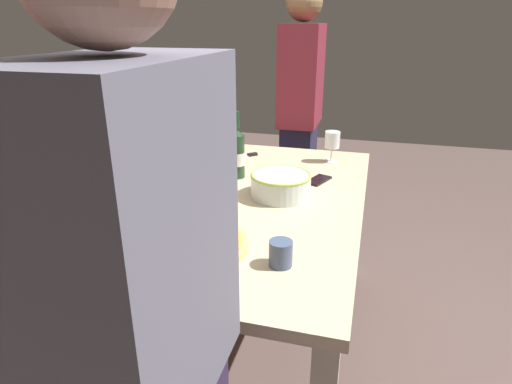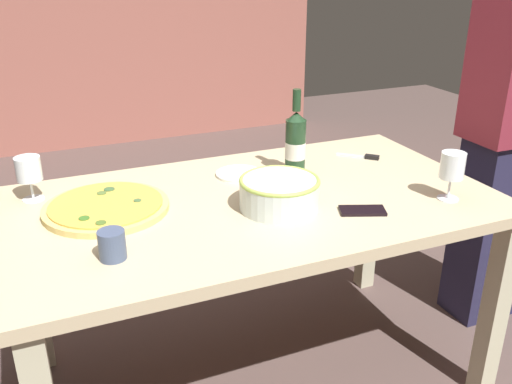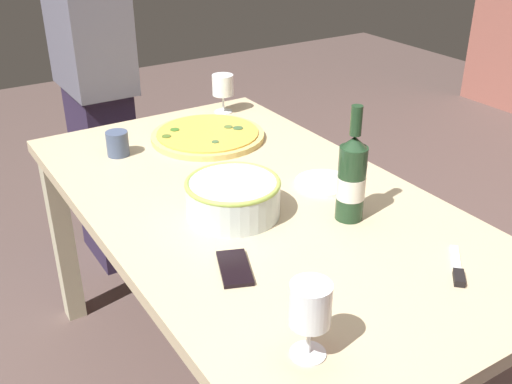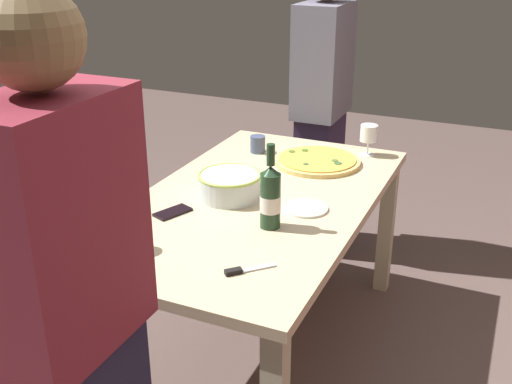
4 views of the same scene
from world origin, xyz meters
TOP-DOWN VIEW (x-y plane):
  - ground_plane at (0.00, 0.00)m, footprint 8.00×8.00m
  - dining_table at (0.00, 0.00)m, footprint 1.60×0.90m
  - pizza at (-0.48, 0.10)m, footprint 0.40×0.40m
  - serving_bowl at (0.04, -0.10)m, footprint 0.26×0.26m
  - wine_bottle at (0.22, 0.16)m, footprint 0.08×0.08m
  - wine_glass_near_pizza at (0.59, -0.25)m, footprint 0.08×0.08m
  - wine_glass_by_bottle at (-0.69, 0.28)m, footprint 0.08×0.08m
  - cup_amber at (-0.51, -0.22)m, footprint 0.07×0.07m
  - side_plate at (0.03, 0.22)m, footprint 0.17×0.17m
  - cell_phone at (0.27, -0.23)m, footprint 0.16×0.12m
  - pizza_knife at (0.56, 0.21)m, footprint 0.14×0.14m
  - person_host at (1.14, 0.01)m, footprint 0.40×0.24m
  - person_guest_left at (-1.10, -0.09)m, footprint 0.39×0.24m

SIDE VIEW (x-z plane):
  - ground_plane at x=0.00m, z-range 0.00..0.00m
  - dining_table at x=0.00m, z-range 0.28..1.03m
  - side_plate at x=0.03m, z-range 0.75..0.76m
  - cell_phone at x=0.27m, z-range 0.75..0.76m
  - pizza_knife at x=0.56m, z-range 0.75..0.76m
  - pizza at x=-0.48m, z-range 0.75..0.78m
  - cup_amber at x=-0.51m, z-range 0.75..0.83m
  - serving_bowl at x=0.04m, z-range 0.75..0.86m
  - person_guest_left at x=-1.10m, z-range 0.01..1.64m
  - person_host at x=1.14m, z-range 0.02..1.68m
  - wine_glass_by_bottle at x=-0.69m, z-range 0.78..0.93m
  - wine_glass_near_pizza at x=0.59m, z-range 0.78..0.94m
  - wine_bottle at x=0.22m, z-range 0.71..1.03m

